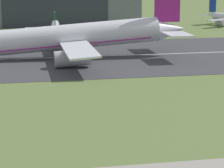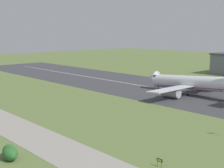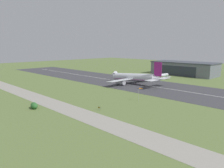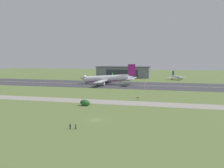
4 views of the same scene
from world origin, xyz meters
TOP-DOWN VIEW (x-y plane):
  - ground_plane at (0.00, 54.99)m, footprint 629.32×629.32m
  - taxiway_road at (0.00, 33.42)m, footprint 291.99×11.48m
  - airplane_landing at (-23.98, 108.88)m, footprint 52.28×50.28m
  - shrub_clump at (-12.77, 22.81)m, footprint 5.31×3.19m
  - runway_sign at (10.66, 42.68)m, footprint 1.38×0.13m

SIDE VIEW (x-z plane):
  - ground_plane at x=0.00m, z-range 0.00..0.00m
  - taxiway_road at x=0.00m, z-range 0.00..0.05m
  - runway_sign at x=10.66m, z-range 0.38..2.00m
  - shrub_clump at x=-12.77m, z-range -0.13..2.79m
  - airplane_landing at x=-23.98m, z-range -3.99..13.98m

